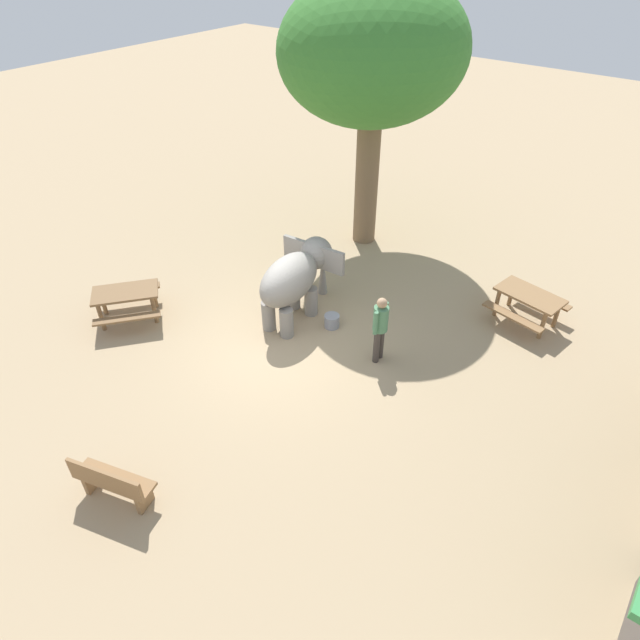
{
  "coord_description": "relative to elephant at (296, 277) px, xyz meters",
  "views": [
    {
      "loc": [
        7.05,
        6.54,
        7.97
      ],
      "look_at": [
        -0.38,
        0.81,
        0.8
      ],
      "focal_mm": 30.6,
      "sensor_mm": 36.0,
      "label": 1
    }
  ],
  "objects": [
    {
      "name": "elephant",
      "position": [
        0.0,
        0.0,
        0.0
      ],
      "size": [
        2.51,
        1.68,
        1.73
      ],
      "rotation": [
        0.0,
        0.0,
        3.23
      ],
      "color": "gray",
      "rests_on": "ground_plane"
    },
    {
      "name": "picnic_table_near",
      "position": [
        2.53,
        -3.11,
        -0.52
      ],
      "size": [
        2.1,
        2.09,
        0.78
      ],
      "rotation": [
        0.0,
        0.0,
        2.47
      ],
      "color": "brown",
      "rests_on": "ground_plane"
    },
    {
      "name": "picnic_table_far",
      "position": [
        -3.15,
        4.46,
        -0.52
      ],
      "size": [
        1.72,
        1.74,
        0.78
      ],
      "rotation": [
        0.0,
        0.0,
        4.53
      ],
      "color": "olive",
      "rests_on": "ground_plane"
    },
    {
      "name": "feed_bucket",
      "position": [
        -0.16,
        0.94,
        -0.95
      ],
      "size": [
        0.36,
        0.36,
        0.32
      ],
      "primitive_type": "cylinder",
      "color": "gray",
      "rests_on": "ground_plane"
    },
    {
      "name": "shade_tree_main",
      "position": [
        -4.17,
        -0.85,
        3.99
      ],
      "size": [
        4.98,
        4.57,
        6.93
      ],
      "color": "brown",
      "rests_on": "ground_plane"
    },
    {
      "name": "wooden_bench",
      "position": [
        5.83,
        0.91,
        -0.63
      ],
      "size": [
        0.78,
        1.46,
        0.88
      ],
      "rotation": [
        0.0,
        0.0,
        1.86
      ],
      "color": "olive",
      "rests_on": "ground_plane"
    },
    {
      "name": "person_handler",
      "position": [
        0.15,
        2.43,
        -0.16
      ],
      "size": [
        0.51,
        0.32,
        1.62
      ],
      "rotation": [
        0.0,
        0.0,
        -1.53
      ],
      "color": "#3F3833",
      "rests_on": "ground_plane"
    },
    {
      "name": "ground_plane",
      "position": [
        1.02,
        0.39,
        -1.11
      ],
      "size": [
        60.0,
        60.0,
        0.0
      ],
      "primitive_type": "plane",
      "color": "tan"
    }
  ]
}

